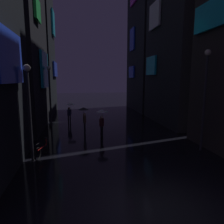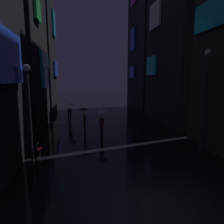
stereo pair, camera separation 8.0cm
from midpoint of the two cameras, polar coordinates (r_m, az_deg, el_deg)
The scene contains 11 objects.
ground_plane at distance 7.65m, azimuth 12.38°, elevation -25.99°, with size 120.00×120.00×0.00m, color black.
building_left_mid at distance 19.93m, azimuth -26.40°, elevation 23.62°, with size 4.25×7.69×19.24m.
building_left_far at distance 27.99m, azimuth -21.04°, elevation 16.77°, with size 4.25×7.05×16.59m.
building_right_far at distance 30.06m, azimuth 10.22°, elevation 19.43°, with size 4.25×8.21×19.44m.
pedestrian_midstreet_left_black at distance 16.54m, azimuth -8.20°, elevation -0.24°, with size 0.90×0.90×2.12m.
pedestrian_near_crossing_clear at distance 15.26m, azimuth -3.01°, elevation -0.95°, with size 0.90×0.90×2.12m.
pedestrian_midstreet_centre_clear at distance 20.08m, azimuth -11.96°, elevation 1.34°, with size 0.90×0.90×2.12m.
bicycle_parked_at_storefront at distance 12.33m, azimuth -19.46°, elevation -10.17°, with size 0.58×1.76×0.96m.
streetlamp_right_near at distance 13.18m, azimuth 24.89°, elevation 5.77°, with size 0.36×0.36×6.11m.
streetlamp_left_far at distance 19.21m, azimuth -17.51°, elevation 6.16°, with size 0.36×0.36×5.55m.
streetlamp_left_near at distance 11.21m, azimuth -22.79°, elevation 2.72°, with size 0.36×0.36×5.14m.
Camera 1 is at (-2.54, -5.73, 4.40)m, focal length 32.00 mm.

